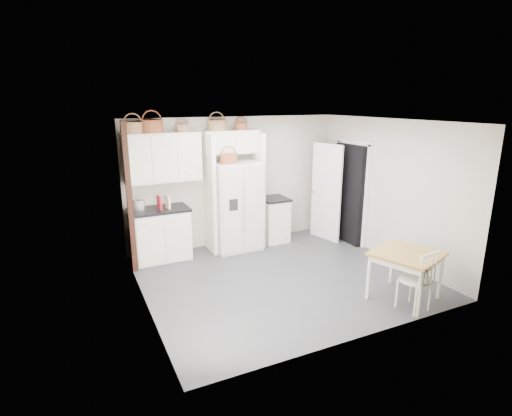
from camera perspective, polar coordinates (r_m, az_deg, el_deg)
floor at (r=6.91m, az=3.63°, el=-9.81°), size 4.50×4.50×0.00m
ceiling at (r=6.27m, az=4.04°, el=12.25°), size 4.50×4.50×0.00m
wall_back at (r=8.23m, az=-2.97°, el=3.84°), size 4.50×0.00×4.50m
wall_left at (r=5.76m, az=-16.16°, el=-1.76°), size 0.00×4.00×4.00m
wall_right at (r=7.79m, az=18.45°, el=2.43°), size 0.00×4.00×4.00m
refrigerator at (r=7.93m, az=-2.88°, el=0.29°), size 0.91×0.73×1.76m
base_cab_left at (r=7.70m, az=-13.46°, el=-3.75°), size 1.02×0.64×0.94m
base_cab_right at (r=8.48m, az=2.50°, el=-1.75°), size 0.51×0.61×0.90m
dining_table at (r=6.46m, az=20.49°, el=-9.06°), size 1.14×1.14×0.74m
windsor_chair at (r=6.15m, az=21.75°, el=-9.44°), size 0.50×0.47×0.93m
counter_left at (r=7.56m, az=-13.68°, el=-0.21°), size 1.06×0.69×0.04m
counter_right at (r=8.36m, az=2.54°, el=1.33°), size 0.55×0.65×0.04m
toaster at (r=7.43m, az=-16.78°, el=0.29°), size 0.32×0.23×0.20m
cookbook_red at (r=7.44m, az=-13.63°, el=0.74°), size 0.06×0.17×0.25m
cookbook_cream at (r=7.47m, az=-12.51°, el=0.86°), size 0.07×0.17×0.25m
basket_upper_a at (r=7.39m, az=-17.16°, el=10.89°), size 0.34×0.34×0.20m
basket_upper_b at (r=7.44m, az=-14.60°, el=11.22°), size 0.38×0.38×0.23m
basket_upper_c at (r=7.57m, az=-10.46°, el=11.16°), size 0.23×0.23×0.13m
basket_bridge_a at (r=7.77m, az=-5.63°, el=11.66°), size 0.35×0.35×0.20m
basket_bridge_b at (r=7.95m, az=-2.18°, el=11.61°), size 0.25×0.25×0.14m
basket_fridge_a at (r=7.58m, az=-3.95°, el=7.05°), size 0.33×0.33×0.18m
upper_cabinet at (r=7.53m, az=-13.22°, el=7.03°), size 1.40×0.34×0.90m
bridge_cabinet at (r=7.89m, az=-3.60°, el=9.41°), size 1.12×0.34×0.45m
fridge_panel_left at (r=7.76m, az=-6.62°, el=1.93°), size 0.08×0.60×2.30m
fridge_panel_right at (r=8.14m, az=0.20°, el=2.65°), size 0.08×0.60×2.30m
trim_post at (r=7.06m, az=-17.62°, el=1.21°), size 0.09×0.09×2.60m
doorway_void at (r=8.53m, az=13.26°, el=1.96°), size 0.18×0.85×2.05m
door_slab at (r=8.57m, az=9.98°, el=2.21°), size 0.21×0.79×2.05m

